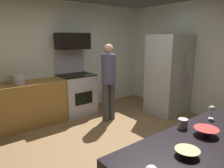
{
  "coord_description": "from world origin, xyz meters",
  "views": [
    {
      "loc": [
        -2.01,
        -2.25,
        1.79
      ],
      "look_at": [
        0.02,
        0.3,
        1.05
      ],
      "focal_mm": 33.13,
      "sensor_mm": 36.0,
      "label": 1
    }
  ],
  "objects_px": {
    "refrigerator": "(169,75)",
    "mixing_bowl_prep": "(206,132)",
    "wine_glass_near": "(212,109)",
    "mug_tea": "(183,123)",
    "oven_range": "(76,92)",
    "person_cook": "(109,79)",
    "mixing_bowl_large": "(187,152)",
    "microwave": "(73,41)",
    "stock_pot": "(18,79)"
  },
  "relations": [
    {
      "from": "refrigerator",
      "to": "mixing_bowl_prep",
      "type": "distance_m",
      "value": 3.07
    },
    {
      "from": "wine_glass_near",
      "to": "mug_tea",
      "type": "distance_m",
      "value": 0.47
    },
    {
      "from": "refrigerator",
      "to": "mixing_bowl_prep",
      "type": "height_order",
      "value": "refrigerator"
    },
    {
      "from": "oven_range",
      "to": "person_cook",
      "type": "xyz_separation_m",
      "value": [
        0.34,
        -0.81,
        0.41
      ]
    },
    {
      "from": "oven_range",
      "to": "mixing_bowl_large",
      "type": "distance_m",
      "value": 3.61
    },
    {
      "from": "oven_range",
      "to": "refrigerator",
      "type": "distance_m",
      "value": 2.22
    },
    {
      "from": "microwave",
      "to": "mixing_bowl_prep",
      "type": "distance_m",
      "value": 3.58
    },
    {
      "from": "person_cook",
      "to": "mug_tea",
      "type": "bearing_deg",
      "value": -110.28
    },
    {
      "from": "mixing_bowl_prep",
      "to": "stock_pot",
      "type": "relative_size",
      "value": 0.79
    },
    {
      "from": "oven_range",
      "to": "refrigerator",
      "type": "xyz_separation_m",
      "value": [
        1.76,
        -1.29,
        0.41
      ]
    },
    {
      "from": "microwave",
      "to": "stock_pot",
      "type": "distance_m",
      "value": 1.45
    },
    {
      "from": "person_cook",
      "to": "wine_glass_near",
      "type": "height_order",
      "value": "person_cook"
    },
    {
      "from": "person_cook",
      "to": "mug_tea",
      "type": "xyz_separation_m",
      "value": [
        -0.87,
        -2.35,
        0.02
      ]
    },
    {
      "from": "refrigerator",
      "to": "mixing_bowl_large",
      "type": "height_order",
      "value": "refrigerator"
    },
    {
      "from": "microwave",
      "to": "refrigerator",
      "type": "relative_size",
      "value": 0.4
    },
    {
      "from": "refrigerator",
      "to": "wine_glass_near",
      "type": "height_order",
      "value": "refrigerator"
    },
    {
      "from": "microwave",
      "to": "mixing_bowl_prep",
      "type": "relative_size",
      "value": 3.33
    },
    {
      "from": "wine_glass_near",
      "to": "microwave",
      "type": "bearing_deg",
      "value": 88.8
    },
    {
      "from": "mixing_bowl_prep",
      "to": "mug_tea",
      "type": "height_order",
      "value": "mug_tea"
    },
    {
      "from": "microwave",
      "to": "mixing_bowl_large",
      "type": "xyz_separation_m",
      "value": [
        -0.94,
        -3.55,
        -0.78
      ]
    },
    {
      "from": "person_cook",
      "to": "wine_glass_near",
      "type": "xyz_separation_m",
      "value": [
        -0.41,
        -2.41,
        0.08
      ]
    },
    {
      "from": "microwave",
      "to": "wine_glass_near",
      "type": "distance_m",
      "value": 3.37
    },
    {
      "from": "microwave",
      "to": "mug_tea",
      "type": "height_order",
      "value": "microwave"
    },
    {
      "from": "mixing_bowl_large",
      "to": "oven_range",
      "type": "bearing_deg",
      "value": 74.84
    },
    {
      "from": "mug_tea",
      "to": "refrigerator",
      "type": "bearing_deg",
      "value": 39.22
    },
    {
      "from": "person_cook",
      "to": "mug_tea",
      "type": "height_order",
      "value": "person_cook"
    },
    {
      "from": "wine_glass_near",
      "to": "stock_pot",
      "type": "relative_size",
      "value": 0.54
    },
    {
      "from": "oven_range",
      "to": "refrigerator",
      "type": "bearing_deg",
      "value": -36.23
    },
    {
      "from": "oven_range",
      "to": "mug_tea",
      "type": "relative_size",
      "value": 15.94
    },
    {
      "from": "person_cook",
      "to": "mug_tea",
      "type": "distance_m",
      "value": 2.51
    },
    {
      "from": "refrigerator",
      "to": "mixing_bowl_prep",
      "type": "relative_size",
      "value": 8.34
    },
    {
      "from": "person_cook",
      "to": "mixing_bowl_prep",
      "type": "bearing_deg",
      "value": -107.97
    },
    {
      "from": "mixing_bowl_prep",
      "to": "microwave",
      "type": "bearing_deg",
      "value": 81.89
    },
    {
      "from": "mug_tea",
      "to": "person_cook",
      "type": "bearing_deg",
      "value": 69.72
    },
    {
      "from": "mixing_bowl_prep",
      "to": "mug_tea",
      "type": "xyz_separation_m",
      "value": [
        -0.03,
        0.22,
        0.01
      ]
    },
    {
      "from": "mug_tea",
      "to": "microwave",
      "type": "bearing_deg",
      "value": 80.75
    },
    {
      "from": "mixing_bowl_prep",
      "to": "stock_pot",
      "type": "distance_m",
      "value": 3.47
    },
    {
      "from": "mixing_bowl_prep",
      "to": "refrigerator",
      "type": "bearing_deg",
      "value": 42.83
    },
    {
      "from": "wine_glass_near",
      "to": "mixing_bowl_prep",
      "type": "bearing_deg",
      "value": -158.92
    },
    {
      "from": "microwave",
      "to": "stock_pot",
      "type": "height_order",
      "value": "microwave"
    },
    {
      "from": "microwave",
      "to": "refrigerator",
      "type": "height_order",
      "value": "microwave"
    },
    {
      "from": "mixing_bowl_prep",
      "to": "wine_glass_near",
      "type": "bearing_deg",
      "value": 21.08
    },
    {
      "from": "microwave",
      "to": "person_cook",
      "type": "height_order",
      "value": "microwave"
    },
    {
      "from": "mixing_bowl_large",
      "to": "person_cook",
      "type": "bearing_deg",
      "value": 64.29
    },
    {
      "from": "microwave",
      "to": "mixing_bowl_large",
      "type": "relative_size",
      "value": 3.93
    },
    {
      "from": "person_cook",
      "to": "mixing_bowl_large",
      "type": "relative_size",
      "value": 8.79
    },
    {
      "from": "mug_tea",
      "to": "mixing_bowl_large",
      "type": "bearing_deg",
      "value": -143.25
    },
    {
      "from": "mixing_bowl_large",
      "to": "stock_pot",
      "type": "xyz_separation_m",
      "value": [
        -0.33,
        3.47,
        0.07
      ]
    },
    {
      "from": "oven_range",
      "to": "microwave",
      "type": "height_order",
      "value": "microwave"
    },
    {
      "from": "person_cook",
      "to": "mixing_bowl_prep",
      "type": "xyz_separation_m",
      "value": [
        -0.83,
        -2.57,
        0.0
      ]
    }
  ]
}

